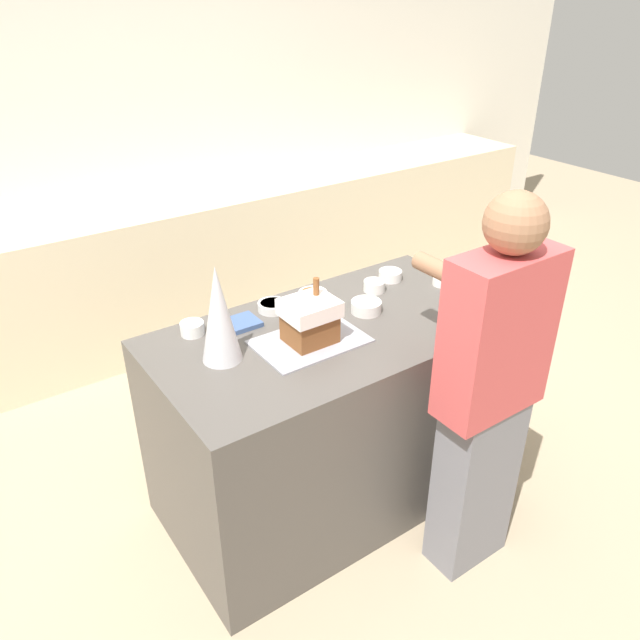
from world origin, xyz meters
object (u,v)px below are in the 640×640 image
object	(u,v)px
baking_tray	(310,341)
candy_bowl_far_left	(192,328)
candy_bowl_behind_tray	(272,306)
gingerbread_house	(310,320)
candy_bowl_near_tray_right	(313,296)
candy_bowl_front_corner	(374,285)
candy_bowl_far_right	(442,281)
cookbook	(237,324)
decorative_tree	(219,314)
person	(487,394)
candy_bowl_near_tray_left	(390,275)
candy_bowl_center_rear	(366,306)
mug	(447,332)

from	to	relation	value
baking_tray	candy_bowl_far_left	xyz separation A→B (m)	(-0.35, 0.32, 0.03)
candy_bowl_behind_tray	gingerbread_house	bearing A→B (deg)	-93.15
candy_bowl_near_tray_right	candy_bowl_front_corner	size ratio (longest dim) A/B	1.30
candy_bowl_far_right	cookbook	xyz separation A→B (m)	(-0.98, 0.20, -0.01)
gingerbread_house	candy_bowl_front_corner	world-z (taller)	gingerbread_house
decorative_tree	person	world-z (taller)	person
candy_bowl_front_corner	cookbook	xyz separation A→B (m)	(-0.67, 0.07, -0.02)
gingerbread_house	candy_bowl_far_right	size ratio (longest dim) A/B	2.68
candy_bowl_near_tray_left	candy_bowl_behind_tray	bearing A→B (deg)	174.92
decorative_tree	candy_bowl_behind_tray	world-z (taller)	decorative_tree
candy_bowl_center_rear	person	distance (m)	0.66
candy_bowl_front_corner	mug	world-z (taller)	mug
gingerbread_house	mug	bearing A→B (deg)	-33.74
candy_bowl_near_tray_left	candy_bowl_near_tray_right	bearing A→B (deg)	177.14
gingerbread_house	candy_bowl_behind_tray	xyz separation A→B (m)	(0.02, 0.32, -0.08)
person	candy_bowl_behind_tray	bearing A→B (deg)	113.18
decorative_tree	candy_bowl_near_tray_right	size ratio (longest dim) A/B	3.00
candy_bowl_behind_tray	cookbook	world-z (taller)	candy_bowl_behind_tray
candy_bowl_center_rear	person	size ratio (longest dim) A/B	0.08
baking_tray	decorative_tree	size ratio (longest dim) A/B	1.12
candy_bowl_near_tray_left	candy_bowl_front_corner	bearing A→B (deg)	-160.26
candy_bowl_front_corner	person	bearing A→B (deg)	-97.32
gingerbread_house	candy_bowl_far_left	bearing A→B (deg)	137.54
decorative_tree	mug	size ratio (longest dim) A/B	4.77
candy_bowl_near_tray_left	gingerbread_house	bearing A→B (deg)	-157.78
candy_bowl_behind_tray	cookbook	size ratio (longest dim) A/B	0.71
candy_bowl_far_right	decorative_tree	bearing A→B (deg)	179.57
candy_bowl_near_tray_right	cookbook	world-z (taller)	candy_bowl_near_tray_right
gingerbread_house	candy_bowl_far_right	distance (m)	0.81
candy_bowl_near_tray_left	candy_bowl_far_left	bearing A→B (deg)	176.35
decorative_tree	candy_bowl_near_tray_right	xyz separation A→B (m)	(0.55, 0.19, -0.16)
baking_tray	cookbook	distance (m)	0.33
gingerbread_house	candy_bowl_behind_tray	size ratio (longest dim) A/B	1.96
gingerbread_house	candy_bowl_far_left	world-z (taller)	gingerbread_house
candy_bowl_near_tray_left	cookbook	bearing A→B (deg)	178.90
decorative_tree	cookbook	xyz separation A→B (m)	(0.16, 0.19, -0.18)
decorative_tree	mug	bearing A→B (deg)	-26.20
baking_tray	gingerbread_house	bearing A→B (deg)	28.94
candy_bowl_behind_tray	candy_bowl_center_rear	bearing A→B (deg)	-37.07
candy_bowl_far_right	cookbook	size ratio (longest dim) A/B	0.52
candy_bowl_near_tray_right	candy_bowl_far_right	distance (m)	0.63
candy_bowl_far_right	candy_bowl_far_left	distance (m)	1.18
candy_bowl_near_tray_right	person	xyz separation A→B (m)	(0.19, -0.86, -0.10)
candy_bowl_center_rear	candy_bowl_far_right	size ratio (longest dim) A/B	1.42
person	decorative_tree	bearing A→B (deg)	138.11
gingerbread_house	cookbook	size ratio (longest dim) A/B	1.38
mug	candy_bowl_behind_tray	bearing A→B (deg)	125.11
gingerbread_house	cookbook	xyz separation A→B (m)	(-0.18, 0.28, -0.09)
candy_bowl_far_right	mug	size ratio (longest dim) A/B	1.15
candy_bowl_center_rear	mug	world-z (taller)	mug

